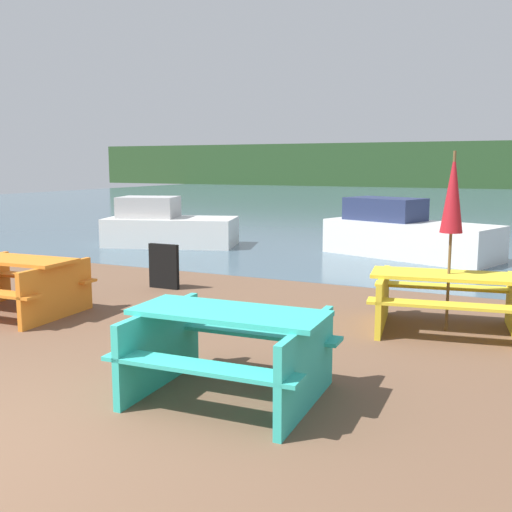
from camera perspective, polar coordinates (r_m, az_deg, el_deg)
water at (r=35.03m, az=19.17°, el=4.88°), size 60.00×50.00×0.00m
far_treeline at (r=54.89m, az=21.63°, el=8.07°), size 80.00×1.60×4.00m
picnic_table_teal at (r=5.37m, az=-2.58°, el=-8.48°), size 1.78×1.45×0.80m
picnic_table_orange at (r=8.96m, az=-22.18°, el=-2.16°), size 1.88×1.47×0.79m
picnic_table_yellow at (r=7.82m, az=17.79°, el=-3.60°), size 2.06×1.66×0.72m
umbrella_crimson at (r=7.66m, az=18.23°, el=5.63°), size 0.27×0.27×2.23m
boat at (r=13.88m, az=14.10°, el=2.01°), size 4.08×2.66×1.30m
boat_second at (r=15.46m, az=-8.46°, el=2.74°), size 3.56×2.43×1.25m
signboard at (r=10.12m, az=-8.77°, el=-0.98°), size 0.55×0.08×0.75m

